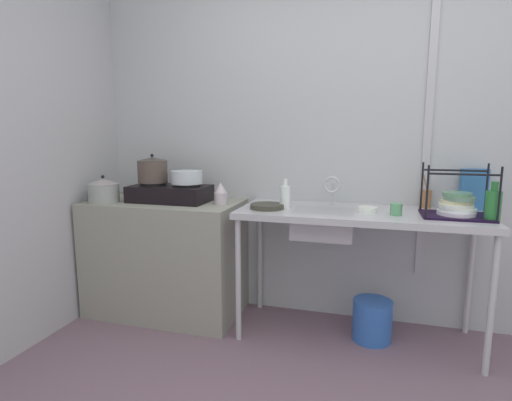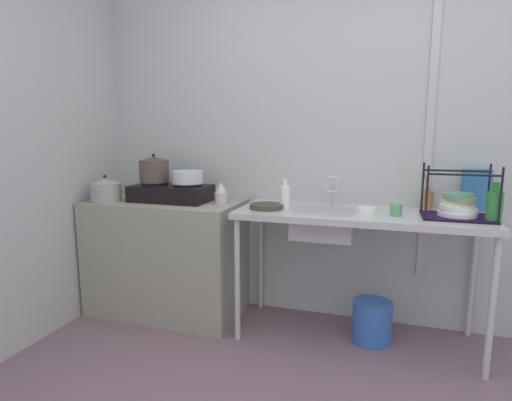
# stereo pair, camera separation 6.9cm
# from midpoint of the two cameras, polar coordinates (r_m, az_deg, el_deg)

# --- Properties ---
(wall_back) EXTENTS (4.66, 0.10, 2.48)m
(wall_back) POSITION_cam_midpoint_polar(r_m,az_deg,el_deg) (2.90, 14.12, 7.58)
(wall_back) COLOR #B5B7BA
(wall_back) RESTS_ON ground
(wall_metal_strip) EXTENTS (0.05, 0.01, 1.98)m
(wall_metal_strip) POSITION_cam_midpoint_polar(r_m,az_deg,el_deg) (2.86, 22.60, 9.62)
(wall_metal_strip) COLOR #B9B7BE
(counter_concrete) EXTENTS (1.10, 0.59, 0.84)m
(counter_concrete) POSITION_cam_midpoint_polar(r_m,az_deg,el_deg) (3.08, -13.28, -7.84)
(counter_concrete) COLOR gray
(counter_concrete) RESTS_ON ground
(counter_sink) EXTENTS (1.52, 0.59, 0.84)m
(counter_sink) POSITION_cam_midpoint_polar(r_m,az_deg,el_deg) (2.61, 13.60, -2.84)
(counter_sink) COLOR #B9B7BE
(counter_sink) RESTS_ON ground
(stove) EXTENTS (0.56, 0.31, 0.13)m
(stove) POSITION_cam_midpoint_polar(r_m,az_deg,el_deg) (2.95, -12.75, 1.03)
(stove) COLOR black
(stove) RESTS_ON counter_concrete
(pot_on_left_burner) EXTENTS (0.22, 0.22, 0.21)m
(pot_on_left_burner) POSITION_cam_midpoint_polar(r_m,az_deg,el_deg) (3.00, -15.11, 4.23)
(pot_on_left_burner) COLOR #4E4039
(pot_on_left_burner) RESTS_ON stove
(pot_on_right_burner) EXTENTS (0.22, 0.22, 0.09)m
(pot_on_right_burner) POSITION_cam_midpoint_polar(r_m,az_deg,el_deg) (2.87, -10.49, 3.26)
(pot_on_right_burner) COLOR silver
(pot_on_right_burner) RESTS_ON stove
(pot_beside_stove) EXTENTS (0.22, 0.22, 0.19)m
(pot_beside_stove) POSITION_cam_midpoint_polar(r_m,az_deg,el_deg) (3.06, -21.44, 1.36)
(pot_beside_stove) COLOR #959994
(pot_beside_stove) RESTS_ON counter_concrete
(percolator) EXTENTS (0.09, 0.09, 0.15)m
(percolator) POSITION_cam_midpoint_polar(r_m,az_deg,el_deg) (2.79, -5.75, 1.01)
(percolator) COLOR silver
(percolator) RESTS_ON counter_concrete
(sink_basin) EXTENTS (0.38, 0.30, 0.17)m
(sink_basin) POSITION_cam_midpoint_polar(r_m,az_deg,el_deg) (2.60, 8.79, -3.26)
(sink_basin) COLOR #B9B7BE
(sink_basin) RESTS_ON counter_sink
(faucet) EXTENTS (0.11, 0.07, 0.21)m
(faucet) POSITION_cam_midpoint_polar(r_m,az_deg,el_deg) (2.70, 10.03, 1.92)
(faucet) COLOR #B9B7BE
(faucet) RESTS_ON counter_sink
(frying_pan) EXTENTS (0.22, 0.22, 0.03)m
(frying_pan) POSITION_cam_midpoint_polar(r_m,az_deg,el_deg) (2.61, 0.82, -0.83)
(frying_pan) COLOR #39382D
(frying_pan) RESTS_ON counter_sink
(dish_rack) EXTENTS (0.38, 0.28, 0.31)m
(dish_rack) POSITION_cam_midpoint_polar(r_m,az_deg,el_deg) (2.60, 25.95, -0.73)
(dish_rack) COLOR black
(dish_rack) RESTS_ON counter_sink
(cup_by_rack) EXTENTS (0.07, 0.07, 0.07)m
(cup_by_rack) POSITION_cam_midpoint_polar(r_m,az_deg,el_deg) (2.52, 18.54, -1.18)
(cup_by_rack) COLOR #5A9E6B
(cup_by_rack) RESTS_ON counter_sink
(small_bowl_on_drainboard) EXTENTS (0.12, 0.12, 0.04)m
(small_bowl_on_drainboard) POSITION_cam_midpoint_polar(r_m,az_deg,el_deg) (2.56, 14.79, -1.29)
(small_bowl_on_drainboard) COLOR white
(small_bowl_on_drainboard) RESTS_ON counter_sink
(bottle_by_sink) EXTENTS (0.07, 0.07, 0.19)m
(bottle_by_sink) POSITION_cam_midpoint_polar(r_m,az_deg,el_deg) (2.61, 3.38, 0.58)
(bottle_by_sink) COLOR white
(bottle_by_sink) RESTS_ON counter_sink
(bottle_by_rack) EXTENTS (0.08, 0.08, 0.22)m
(bottle_by_rack) POSITION_cam_midpoint_polar(r_m,az_deg,el_deg) (2.56, 29.96, -0.53)
(bottle_by_rack) COLOR #2A7536
(bottle_by_rack) RESTS_ON counter_sink
(cereal_box) EXTENTS (0.17, 0.07, 0.26)m
(cereal_box) POSITION_cam_midpoint_polar(r_m,az_deg,el_deg) (2.88, 27.90, 1.39)
(cereal_box) COLOR #316CAB
(cereal_box) RESTS_ON counter_sink
(utensil_jar) EXTENTS (0.07, 0.07, 0.24)m
(utensil_jar) POSITION_cam_midpoint_polar(r_m,az_deg,el_deg) (2.84, 22.32, 0.26)
(utensil_jar) COLOR #9A653B
(utensil_jar) RESTS_ON counter_sink
(bucket_on_floor) EXTENTS (0.25, 0.25, 0.26)m
(bucket_on_floor) POSITION_cam_midpoint_polar(r_m,az_deg,el_deg) (2.79, 15.46, -16.07)
(bucket_on_floor) COLOR blue
(bucket_on_floor) RESTS_ON ground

